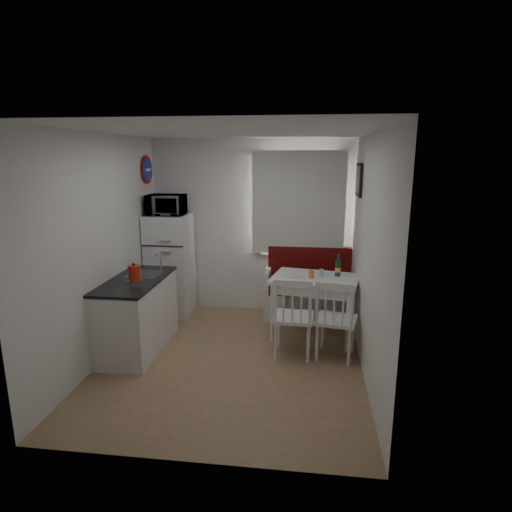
{
  "coord_description": "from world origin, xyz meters",
  "views": [
    {
      "loc": [
        0.86,
        -4.56,
        2.35
      ],
      "look_at": [
        0.23,
        0.5,
        1.15
      ],
      "focal_mm": 30.0,
      "sensor_mm": 36.0,
      "label": 1
    }
  ],
  "objects_px": {
    "chair_right": "(337,312)",
    "wine_bottle": "(338,265)",
    "bench": "(314,295)",
    "fridge": "(170,265)",
    "kettle": "(134,273)",
    "microwave": "(166,205)",
    "dining_table": "(315,284)",
    "kitchen_counter": "(137,314)",
    "chair_left": "(293,309)"
  },
  "relations": [
    {
      "from": "fridge",
      "to": "wine_bottle",
      "type": "bearing_deg",
      "value": -11.6
    },
    {
      "from": "bench",
      "to": "chair_right",
      "type": "height_order",
      "value": "bench"
    },
    {
      "from": "chair_right",
      "to": "microwave",
      "type": "bearing_deg",
      "value": 165.12
    },
    {
      "from": "bench",
      "to": "wine_bottle",
      "type": "relative_size",
      "value": 4.97
    },
    {
      "from": "kettle",
      "to": "wine_bottle",
      "type": "distance_m",
      "value": 2.55
    },
    {
      "from": "chair_right",
      "to": "microwave",
      "type": "height_order",
      "value": "microwave"
    },
    {
      "from": "fridge",
      "to": "microwave",
      "type": "xyz_separation_m",
      "value": [
        0.0,
        -0.05,
        0.9
      ]
    },
    {
      "from": "kettle",
      "to": "wine_bottle",
      "type": "bearing_deg",
      "value": 19.93
    },
    {
      "from": "kettle",
      "to": "kitchen_counter",
      "type": "bearing_deg",
      "value": 111.66
    },
    {
      "from": "kitchen_counter",
      "to": "wine_bottle",
      "type": "height_order",
      "value": "kitchen_counter"
    },
    {
      "from": "kitchen_counter",
      "to": "dining_table",
      "type": "xyz_separation_m",
      "value": [
        2.16,
        0.65,
        0.27
      ]
    },
    {
      "from": "chair_right",
      "to": "dining_table",
      "type": "bearing_deg",
      "value": 122.61
    },
    {
      "from": "kitchen_counter",
      "to": "kettle",
      "type": "height_order",
      "value": "kitchen_counter"
    },
    {
      "from": "fridge",
      "to": "bench",
      "type": "bearing_deg",
      "value": 3.04
    },
    {
      "from": "bench",
      "to": "wine_bottle",
      "type": "bearing_deg",
      "value": -64.61
    },
    {
      "from": "wine_bottle",
      "to": "kettle",
      "type": "bearing_deg",
      "value": -160.07
    },
    {
      "from": "dining_table",
      "to": "microwave",
      "type": "height_order",
      "value": "microwave"
    },
    {
      "from": "bench",
      "to": "fridge",
      "type": "height_order",
      "value": "fridge"
    },
    {
      "from": "bench",
      "to": "microwave",
      "type": "distance_m",
      "value": 2.52
    },
    {
      "from": "fridge",
      "to": "microwave",
      "type": "relative_size",
      "value": 2.87
    },
    {
      "from": "microwave",
      "to": "kettle",
      "type": "bearing_deg",
      "value": -88.7
    },
    {
      "from": "dining_table",
      "to": "chair_right",
      "type": "distance_m",
      "value": 0.73
    },
    {
      "from": "bench",
      "to": "chair_right",
      "type": "xyz_separation_m",
      "value": [
        0.25,
        -1.38,
        0.26
      ]
    },
    {
      "from": "microwave",
      "to": "dining_table",
      "type": "bearing_deg",
      "value": -14.39
    },
    {
      "from": "bench",
      "to": "dining_table",
      "type": "height_order",
      "value": "bench"
    },
    {
      "from": "chair_left",
      "to": "chair_right",
      "type": "xyz_separation_m",
      "value": [
        0.5,
        0.0,
        -0.01
      ]
    },
    {
      "from": "kettle",
      "to": "microwave",
      "type": "bearing_deg",
      "value": 91.3
    },
    {
      "from": "chair_left",
      "to": "wine_bottle",
      "type": "distance_m",
      "value": 1.01
    },
    {
      "from": "kitchen_counter",
      "to": "wine_bottle",
      "type": "bearing_deg",
      "value": 16.92
    },
    {
      "from": "fridge",
      "to": "microwave",
      "type": "bearing_deg",
      "value": -90.0
    },
    {
      "from": "bench",
      "to": "dining_table",
      "type": "distance_m",
      "value": 0.81
    },
    {
      "from": "bench",
      "to": "fridge",
      "type": "relative_size",
      "value": 0.95
    },
    {
      "from": "kitchen_counter",
      "to": "chair_right",
      "type": "relative_size",
      "value": 2.45
    },
    {
      "from": "kitchen_counter",
      "to": "chair_left",
      "type": "xyz_separation_m",
      "value": [
        1.91,
        -0.03,
        0.16
      ]
    },
    {
      "from": "chair_right",
      "to": "kettle",
      "type": "height_order",
      "value": "kettle"
    },
    {
      "from": "chair_right",
      "to": "kettle",
      "type": "bearing_deg",
      "value": -165.42
    },
    {
      "from": "kitchen_counter",
      "to": "microwave",
      "type": "xyz_separation_m",
      "value": [
        0.02,
        1.19,
        1.21
      ]
    },
    {
      "from": "dining_table",
      "to": "wine_bottle",
      "type": "bearing_deg",
      "value": 29.75
    },
    {
      "from": "dining_table",
      "to": "chair_right",
      "type": "xyz_separation_m",
      "value": [
        0.25,
        -0.67,
        -0.12
      ]
    },
    {
      "from": "kitchen_counter",
      "to": "chair_left",
      "type": "distance_m",
      "value": 1.92
    },
    {
      "from": "microwave",
      "to": "wine_bottle",
      "type": "bearing_deg",
      "value": -10.47
    },
    {
      "from": "fridge",
      "to": "wine_bottle",
      "type": "height_order",
      "value": "fridge"
    },
    {
      "from": "chair_right",
      "to": "wine_bottle",
      "type": "distance_m",
      "value": 0.85
    },
    {
      "from": "chair_right",
      "to": "wine_bottle",
      "type": "relative_size",
      "value": 1.86
    },
    {
      "from": "dining_table",
      "to": "bench",
      "type": "bearing_deg",
      "value": 100.75
    },
    {
      "from": "kitchen_counter",
      "to": "wine_bottle",
      "type": "xyz_separation_m",
      "value": [
        2.45,
        0.75,
        0.51
      ]
    },
    {
      "from": "kitchen_counter",
      "to": "chair_left",
      "type": "relative_size",
      "value": 2.48
    },
    {
      "from": "chair_left",
      "to": "fridge",
      "type": "relative_size",
      "value": 0.35
    },
    {
      "from": "microwave",
      "to": "chair_left",
      "type": "bearing_deg",
      "value": -32.88
    },
    {
      "from": "chair_left",
      "to": "microwave",
      "type": "height_order",
      "value": "microwave"
    }
  ]
}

